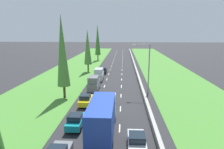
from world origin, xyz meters
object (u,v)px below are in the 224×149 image
grey_van_left_lane (94,83)px  teal_hatchback_centre_lane (108,101)px  blue_box_truck_centre_lane (103,117)px  poplar_tree_second (62,51)px  silver_hatchback_right_lane (137,142)px  poplar_tree_third (88,47)px  black_sedan_left_lane (103,70)px  poplar_tree_fourth (98,40)px  silver_van_left_lane (99,74)px  yellow_hatchback_left_lane (86,100)px  street_light_mast (147,65)px  teal_hatchback_left_lane_third (76,121)px

grey_van_left_lane → teal_hatchback_centre_lane: bearing=-67.3°
blue_box_truck_centre_lane → poplar_tree_second: (-7.79, 12.13, 5.79)m
silver_hatchback_right_lane → teal_hatchback_centre_lane: size_ratio=1.00×
teal_hatchback_centre_lane → poplar_tree_third: poplar_tree_third is taller
teal_hatchback_centre_lane → black_sedan_left_lane: teal_hatchback_centre_lane is taller
teal_hatchback_centre_lane → poplar_tree_fourth: size_ratio=0.29×
silver_hatchback_right_lane → black_sedan_left_lane: size_ratio=0.87×
silver_hatchback_right_lane → silver_van_left_lane: size_ratio=0.80×
blue_box_truck_centre_lane → poplar_tree_fourth: 57.45m
blue_box_truck_centre_lane → grey_van_left_lane: bearing=101.7°
black_sedan_left_lane → poplar_tree_third: size_ratio=0.39×
teal_hatchback_centre_lane → yellow_hatchback_left_lane: 3.47m
blue_box_truck_centre_lane → black_sedan_left_lane: (-3.29, 32.81, -1.37)m
teal_hatchback_centre_lane → silver_van_left_lane: 16.39m
grey_van_left_lane → poplar_tree_third: (-4.21, 17.65, 5.48)m
poplar_tree_second → blue_box_truck_centre_lane: bearing=-57.3°
black_sedan_left_lane → poplar_tree_second: size_ratio=0.32×
poplar_tree_third → poplar_tree_fourth: bearing=90.3°
blue_box_truck_centre_lane → black_sedan_left_lane: 33.00m
blue_box_truck_centre_lane → poplar_tree_fourth: bearing=97.8°
blue_box_truck_centre_lane → silver_hatchback_right_lane: bearing=-33.3°
black_sedan_left_lane → poplar_tree_third: 7.64m
teal_hatchback_centre_lane → poplar_tree_third: (-7.53, 25.59, 6.04)m
silver_hatchback_right_lane → poplar_tree_fourth: size_ratio=0.29×
silver_hatchback_right_lane → street_light_mast: 18.90m
poplar_tree_second → poplar_tree_fourth: 44.51m
yellow_hatchback_left_lane → street_light_mast: 12.84m
blue_box_truck_centre_lane → silver_van_left_lane: size_ratio=1.92×
teal_hatchback_left_lane_third → poplar_tree_second: (-4.39, 10.34, 7.14)m
poplar_tree_second → poplar_tree_fourth: (0.02, 44.51, -0.12)m
blue_box_truck_centre_lane → street_light_mast: size_ratio=1.04×
poplar_tree_second → poplar_tree_third: poplar_tree_second is taller
yellow_hatchback_left_lane → poplar_tree_fourth: poplar_tree_fourth is taller
street_light_mast → teal_hatchback_centre_lane: bearing=-132.6°
street_light_mast → yellow_hatchback_left_lane: bearing=-145.8°
teal_hatchback_centre_lane → yellow_hatchback_left_lane: (-3.46, 0.29, 0.00)m
black_sedan_left_lane → yellow_hatchback_left_lane: bearing=-90.7°
blue_box_truck_centre_lane → teal_hatchback_centre_lane: 8.89m
grey_van_left_lane → poplar_tree_second: poplar_tree_second is taller
street_light_mast → silver_hatchback_right_lane: bearing=-99.1°
yellow_hatchback_left_lane → grey_van_left_lane: 7.67m
black_sedan_left_lane → poplar_tree_third: poplar_tree_third is taller
grey_van_left_lane → poplar_tree_fourth: poplar_tree_fourth is taller
grey_van_left_lane → poplar_tree_third: 18.95m
blue_box_truck_centre_lane → yellow_hatchback_left_lane: size_ratio=2.41×
black_sedan_left_lane → poplar_tree_second: poplar_tree_second is taller
silver_hatchback_right_lane → black_sedan_left_lane: bearing=100.9°
silver_hatchback_right_lane → teal_hatchback_left_lane_third: bearing=149.3°
silver_hatchback_right_lane → teal_hatchback_left_lane_third: same height
poplar_tree_second → teal_hatchback_centre_lane: bearing=-23.6°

